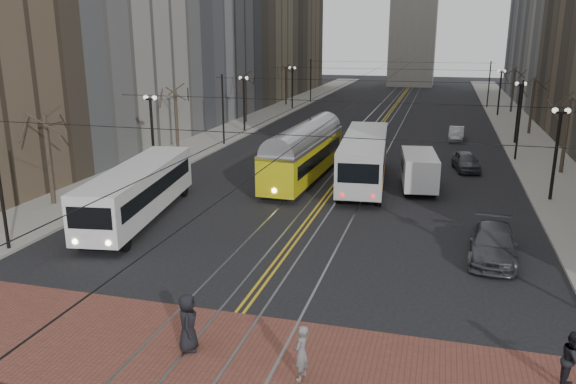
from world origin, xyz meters
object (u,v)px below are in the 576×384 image
Objects in this scene: rear_bus at (364,160)px; sedan_parked at (493,244)px; transit_bus at (139,193)px; pedestrian_b at (301,353)px; sedan_silver at (456,134)px; cargo_van at (419,172)px; streetcar at (304,158)px; pedestrian_a at (188,323)px; sedan_grey at (466,161)px; pedestrian_c at (573,360)px.

rear_bus is 14.50m from sedan_parked.
transit_bus is 17.71m from pedestrian_b.
pedestrian_b reaches higher than sedan_silver.
sedan_parked is (3.92, -11.56, -0.49)m from cargo_van.
streetcar is 2.61× the size of sedan_parked.
sedan_parked is 2.60× the size of pedestrian_a.
sedan_silver is at bearing 62.72° from streetcar.
cargo_van is at bearing -125.66° from sedan_grey.
sedan_parked is at bearing -78.27° from cargo_van.
pedestrian_c reaches higher than sedan_silver.
pedestrian_a is at bearing -112.65° from cargo_van.
transit_bus reaches higher than pedestrian_c.
transit_bus is at bearing -123.31° from pedestrian_b.
cargo_van is 3.18× the size of pedestrian_b.
transit_bus is at bearing -178.74° from sedan_parked.
sedan_grey is (3.26, 6.72, -0.52)m from cargo_van.
streetcar is at bearing 50.46° from transit_bus.
sedan_grey is 2.13× the size of pedestrian_a.
pedestrian_a is at bearing -63.05° from transit_bus.
cargo_van reaches higher than pedestrian_a.
rear_bus is at bearing -26.36° from pedestrian_a.
streetcar is 24.56m from pedestrian_b.
pedestrian_a reaches higher than pedestrian_b.
cargo_van reaches higher than sedan_parked.
sedan_grey is at bearing -178.93° from pedestrian_b.
pedestrian_a is (-9.03, -42.35, 0.33)m from sedan_silver.
pedestrian_a is (-9.57, -29.25, 0.28)m from sedan_grey.
rear_bus is 7.40× the size of pedestrian_b.
pedestrian_a reaches higher than sedan_grey.
sedan_grey is at bearing 35.04° from transit_bus.
streetcar is 6.77× the size of pedestrian_a.
cargo_van is 12.21m from sedan_parked.
pedestrian_b is 7.94m from pedestrian_c.
pedestrian_a is 4.02m from pedestrian_b.
cargo_van is (3.78, -0.69, -0.46)m from rear_bus.
transit_bus is 35.16m from sedan_silver.
transit_bus is 6.10× the size of pedestrian_a.
sedan_grey is 18.29m from sedan_parked.
sedan_silver is at bearing 51.29° from transit_bus.
sedan_silver is (2.73, 19.82, -0.57)m from cargo_van.
streetcar is at bearing -161.93° from sedan_grey.
pedestrian_b is (-6.25, -11.57, 0.14)m from sedan_parked.
pedestrian_c reaches higher than pedestrian_b.
transit_bus reaches higher than pedestrian_b.
transit_bus is 0.93× the size of rear_bus.
cargo_van reaches higher than sedan_grey.
rear_bus is at bearing 36.88° from transit_bus.
sedan_parked is at bearing -63.13° from pedestrian_a.
pedestrian_b is (-5.59, -29.85, 0.17)m from sedan_grey.
streetcar is 7.63× the size of pedestrian_b.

